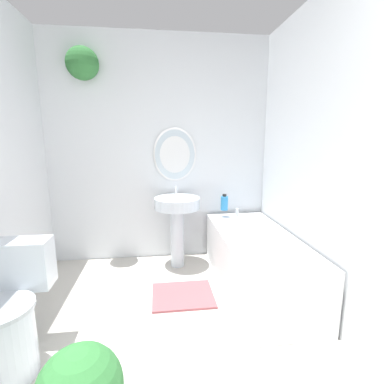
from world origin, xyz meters
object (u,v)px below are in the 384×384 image
toilet (7,317)px  pedestal_sink (177,215)px  bathtub (256,260)px  shampoo_bottle (224,203)px

toilet → pedestal_sink: 1.64m
pedestal_sink → bathtub: pedestal_sink is taller
pedestal_sink → toilet: bearing=-131.5°
bathtub → shampoo_bottle: (-0.15, 0.61, 0.39)m
bathtub → shampoo_bottle: bearing=104.2°
bathtub → toilet: bearing=-158.3°
bathtub → shampoo_bottle: size_ratio=8.45×
toilet → bathtub: 1.88m
toilet → pedestal_sink: bearing=48.5°
shampoo_bottle → pedestal_sink: bearing=-170.1°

